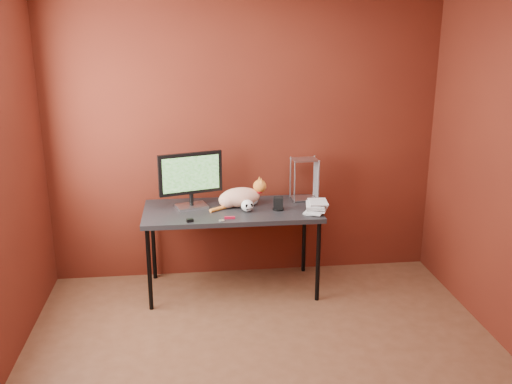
{
  "coord_description": "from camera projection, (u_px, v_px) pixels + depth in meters",
  "views": [
    {
      "loc": [
        -0.48,
        -3.26,
        2.29
      ],
      "look_at": [
        0.03,
        1.15,
        0.96
      ],
      "focal_mm": 40.0,
      "sensor_mm": 36.0,
      "label": 1
    }
  ],
  "objects": [
    {
      "name": "monitor",
      "position": [
        191.0,
        177.0,
        4.85
      ],
      "size": [
        0.54,
        0.25,
        0.48
      ],
      "rotation": [
        0.0,
        0.0,
        0.29
      ],
      "color": "#AEAEB3",
      "rests_on": "desk"
    },
    {
      "name": "wire_rack",
      "position": [
        304.0,
        179.0,
        5.1
      ],
      "size": [
        0.23,
        0.19,
        0.38
      ],
      "rotation": [
        0.0,
        0.0,
        0.03
      ],
      "color": "#AEAEB3",
      "rests_on": "desk"
    },
    {
      "name": "washer",
      "position": [
        222.0,
        220.0,
        4.59
      ],
      "size": [
        0.05,
        0.05,
        0.0
      ],
      "primitive_type": "cylinder",
      "color": "#AEAEB3",
      "rests_on": "desk"
    },
    {
      "name": "room",
      "position": [
        273.0,
        170.0,
        3.39
      ],
      "size": [
        3.52,
        3.52,
        2.61
      ],
      "color": "#57311D",
      "rests_on": "ground"
    },
    {
      "name": "skull_mug",
      "position": [
        247.0,
        206.0,
        4.8
      ],
      "size": [
        0.11,
        0.11,
        0.1
      ],
      "rotation": [
        0.0,
        0.0,
        0.26
      ],
      "color": "white",
      "rests_on": "desk"
    },
    {
      "name": "speaker",
      "position": [
        278.0,
        204.0,
        4.84
      ],
      "size": [
        0.1,
        0.1,
        0.11
      ],
      "rotation": [
        0.0,
        0.0,
        -0.19
      ],
      "color": "black",
      "rests_on": "desk"
    },
    {
      "name": "black_gadget",
      "position": [
        190.0,
        220.0,
        4.56
      ],
      "size": [
        0.06,
        0.04,
        0.03
      ],
      "primitive_type": "cube",
      "rotation": [
        0.0,
        0.0,
        0.25
      ],
      "color": "black",
      "rests_on": "desk"
    },
    {
      "name": "cat",
      "position": [
        240.0,
        197.0,
        4.92
      ],
      "size": [
        0.51,
        0.28,
        0.25
      ],
      "rotation": [
        0.0,
        0.0,
        0.18
      ],
      "color": "orange",
      "rests_on": "desk"
    },
    {
      "name": "book_stack",
      "position": [
        309.0,
        152.0,
        4.68
      ],
      "size": [
        0.23,
        0.25,
        1.03
      ],
      "rotation": [
        0.0,
        0.0,
        -0.29
      ],
      "color": "beige",
      "rests_on": "desk"
    },
    {
      "name": "desk",
      "position": [
        232.0,
        214.0,
        4.9
      ],
      "size": [
        1.5,
        0.7,
        0.75
      ],
      "color": "black",
      "rests_on": "ground"
    },
    {
      "name": "pocket_knife",
      "position": [
        230.0,
        218.0,
        4.64
      ],
      "size": [
        0.09,
        0.03,
        0.02
      ],
      "primitive_type": "cube",
      "rotation": [
        0.0,
        0.0,
        -0.05
      ],
      "color": "maroon",
      "rests_on": "desk"
    }
  ]
}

